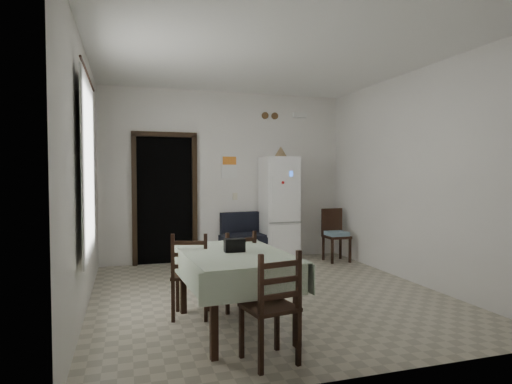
{
  "coord_description": "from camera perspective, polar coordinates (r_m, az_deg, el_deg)",
  "views": [
    {
      "loc": [
        -1.68,
        -4.97,
        1.5
      ],
      "look_at": [
        0.0,
        0.5,
        1.25
      ],
      "focal_mm": 30.0,
      "sensor_mm": 36.0,
      "label": 1
    }
  ],
  "objects": [
    {
      "name": "ground",
      "position": [
        5.45,
        1.58,
        -13.46
      ],
      "size": [
        4.5,
        4.5,
        0.0
      ],
      "primitive_type": "plane",
      "color": "#A79F88",
      "rests_on": "ground"
    },
    {
      "name": "ceiling",
      "position": [
        5.43,
        1.62,
        17.45
      ],
      "size": [
        4.2,
        4.5,
        0.02
      ],
      "primitive_type": null,
      "color": "white",
      "rests_on": "ground"
    },
    {
      "name": "wall_back",
      "position": [
        7.41,
        -3.97,
        2.11
      ],
      "size": [
        4.2,
        0.02,
        2.9
      ],
      "primitive_type": null,
      "color": "silver",
      "rests_on": "ground"
    },
    {
      "name": "wall_front",
      "position": [
        3.19,
        14.61,
        1.54
      ],
      "size": [
        4.2,
        0.02,
        2.9
      ],
      "primitive_type": null,
      "color": "silver",
      "rests_on": "ground"
    },
    {
      "name": "wall_left",
      "position": [
        4.99,
        -21.93,
        1.75
      ],
      "size": [
        0.02,
        4.5,
        2.9
      ],
      "primitive_type": null,
      "color": "silver",
      "rests_on": "ground"
    },
    {
      "name": "wall_right",
      "position": [
        6.24,
        20.21,
        1.89
      ],
      "size": [
        0.02,
        4.5,
        2.9
      ],
      "primitive_type": null,
      "color": "silver",
      "rests_on": "ground"
    },
    {
      "name": "doorway",
      "position": [
        7.46,
        -12.2,
        -0.94
      ],
      "size": [
        1.06,
        0.52,
        2.22
      ],
      "color": "black",
      "rests_on": "ground"
    },
    {
      "name": "window_recess",
      "position": [
        4.79,
        -22.75,
        2.91
      ],
      "size": [
        0.1,
        1.2,
        1.6
      ],
      "primitive_type": "cube",
      "color": "silver",
      "rests_on": "ground"
    },
    {
      "name": "curtain",
      "position": [
        4.78,
        -21.43,
        2.93
      ],
      "size": [
        0.02,
        1.45,
        1.85
      ],
      "primitive_type": "cube",
      "color": "silver",
      "rests_on": "ground"
    },
    {
      "name": "curtain_rod",
      "position": [
        4.89,
        -21.49,
        14.15
      ],
      "size": [
        0.02,
        1.6,
        0.02
      ],
      "primitive_type": "cylinder",
      "rotation": [
        1.57,
        0.0,
        0.0
      ],
      "color": "black",
      "rests_on": "ground"
    },
    {
      "name": "calendar",
      "position": [
        7.41,
        -3.57,
        3.42
      ],
      "size": [
        0.28,
        0.02,
        0.4
      ],
      "primitive_type": "cube",
      "color": "white",
      "rests_on": "ground"
    },
    {
      "name": "calendar_image",
      "position": [
        7.41,
        -3.57,
        4.19
      ],
      "size": [
        0.24,
        0.01,
        0.14
      ],
      "primitive_type": "cube",
      "color": "orange",
      "rests_on": "ground"
    },
    {
      "name": "light_switch",
      "position": [
        7.45,
        -2.82,
        -0.58
      ],
      "size": [
        0.08,
        0.02,
        0.12
      ],
      "primitive_type": "cube",
      "color": "beige",
      "rests_on": "ground"
    },
    {
      "name": "vent_left",
      "position": [
        7.65,
        1.23,
        10.16
      ],
      "size": [
        0.12,
        0.03,
        0.12
      ],
      "primitive_type": "cylinder",
      "rotation": [
        1.57,
        0.0,
        0.0
      ],
      "color": "brown",
      "rests_on": "ground"
    },
    {
      "name": "vent_right",
      "position": [
        7.71,
        2.52,
        10.1
      ],
      "size": [
        0.12,
        0.03,
        0.12
      ],
      "primitive_type": "cylinder",
      "rotation": [
        1.57,
        0.0,
        0.0
      ],
      "color": "brown",
      "rests_on": "ground"
    },
    {
      "name": "emergency_light",
      "position": [
        7.86,
        5.86,
        10.16
      ],
      "size": [
        0.25,
        0.07,
        0.09
      ],
      "primitive_type": "cube",
      "color": "white",
      "rests_on": "ground"
    },
    {
      "name": "fridge",
      "position": [
        7.37,
        3.07,
        -2.24
      ],
      "size": [
        0.58,
        0.58,
        1.78
      ],
      "primitive_type": null,
      "rotation": [
        0.0,
        0.0,
        0.01
      ],
      "color": "white",
      "rests_on": "ground"
    },
    {
      "name": "tan_cone",
      "position": [
        7.4,
        3.32,
        5.39
      ],
      "size": [
        0.24,
        0.24,
        0.18
      ],
      "primitive_type": "cone",
      "rotation": [
        0.0,
        0.0,
        0.07
      ],
      "color": "tan",
      "rests_on": "fridge"
    },
    {
      "name": "navy_seat",
      "position": [
        7.23,
        -1.7,
        -6.13
      ],
      "size": [
        0.76,
        0.74,
        0.83
      ],
      "primitive_type": null,
      "rotation": [
        0.0,
        0.0,
        0.11
      ],
      "color": "black",
      "rests_on": "ground"
    },
    {
      "name": "corner_chair",
      "position": [
        7.44,
        10.69,
        -5.69
      ],
      "size": [
        0.39,
        0.39,
        0.89
      ],
      "primitive_type": null,
      "rotation": [
        0.0,
        0.0,
        0.01
      ],
      "color": "black",
      "rests_on": "ground"
    },
    {
      "name": "dining_table",
      "position": [
        4.24,
        -2.92,
        -12.94
      ],
      "size": [
        1.03,
        1.49,
        0.74
      ],
      "primitive_type": null,
      "rotation": [
        0.0,
        0.0,
        0.07
      ],
      "color": "#ACBDA2",
      "rests_on": "ground"
    },
    {
      "name": "black_bag",
      "position": [
        4.16,
        -2.89,
        -7.1
      ],
      "size": [
        0.2,
        0.12,
        0.13
      ],
      "primitive_type": "cube",
      "rotation": [
        0.0,
        0.0,
        -0.04
      ],
      "color": "black",
      "rests_on": "dining_table"
    },
    {
      "name": "dining_chair_far_left",
      "position": [
        4.59,
        -8.64,
        -10.78
      ],
      "size": [
        0.47,
        0.47,
        0.89
      ],
      "primitive_type": null,
      "rotation": [
        0.0,
        0.0,
        2.89
      ],
      "color": "black",
      "rests_on": "ground"
    },
    {
      "name": "dining_chair_far_right",
      "position": [
        4.83,
        -2.82,
        -10.23
      ],
      "size": [
        0.43,
        0.43,
        0.87
      ],
      "primitive_type": null,
      "rotation": [
        0.0,
        0.0,
        3.32
      ],
      "color": "black",
      "rests_on": "ground"
    },
    {
      "name": "dining_chair_near_head",
      "position": [
        3.5,
        1.8,
        -14.89
      ],
      "size": [
        0.45,
        0.45,
        0.9
      ],
      "primitive_type": null,
      "rotation": [
        0.0,
        0.0,
        3.32
      ],
      "color": "black",
      "rests_on": "ground"
    }
  ]
}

